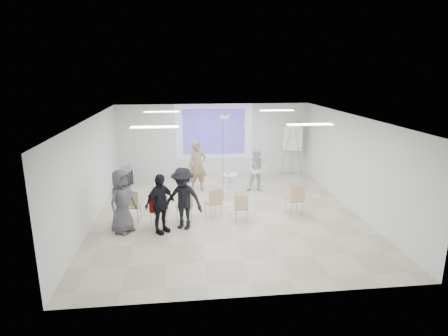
{
  "coord_description": "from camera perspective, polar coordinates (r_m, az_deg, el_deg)",
  "views": [
    {
      "loc": [
        -1.33,
        -10.91,
        4.36
      ],
      "look_at": [
        0.0,
        0.8,
        1.25
      ],
      "focal_mm": 30.0,
      "sensor_mm": 36.0,
      "label": 1
    }
  ],
  "objects": [
    {
      "name": "wall_right",
      "position": [
        12.5,
        19.22,
        0.72
      ],
      "size": [
        0.1,
        9.0,
        3.0
      ],
      "primitive_type": "cube",
      "color": "silver",
      "rests_on": "floor"
    },
    {
      "name": "audience_outer",
      "position": [
        10.54,
        -15.3,
        -4.37
      ],
      "size": [
        1.09,
        1.16,
        2.0
      ],
      "primitive_type": "imported",
      "rotation": [
        0.0,
        0.0,
        0.94
      ],
      "color": "#525257",
      "rests_on": "floor"
    },
    {
      "name": "player_left",
      "position": [
        13.71,
        -4.06,
        0.77
      ],
      "size": [
        0.86,
        0.67,
        2.1
      ],
      "primitive_type": "imported",
      "rotation": [
        0.0,
        0.0,
        0.21
      ],
      "color": "#97795D",
      "rests_on": "floor"
    },
    {
      "name": "chair_left_inner",
      "position": [
        10.99,
        -6.04,
        -5.66
      ],
      "size": [
        0.53,
        0.55,
        0.91
      ],
      "rotation": [
        0.0,
        0.0,
        0.26
      ],
      "color": "tan",
      "rests_on": "floor"
    },
    {
      "name": "ceiling",
      "position": [
        11.07,
        0.47,
        7.98
      ],
      "size": [
        8.0,
        9.0,
        0.1
      ],
      "primitive_type": "cube",
      "color": "white",
      "rests_on": "wall_back"
    },
    {
      "name": "projection_image",
      "position": [
        15.64,
        -1.53,
        5.54
      ],
      "size": [
        2.6,
        0.01,
        1.9
      ],
      "primitive_type": "cube",
      "color": "#4436B7",
      "rests_on": "wall_back"
    },
    {
      "name": "chair_center",
      "position": [
        11.29,
        -1.51,
        -4.99
      ],
      "size": [
        0.57,
        0.59,
        0.92
      ],
      "rotation": [
        0.0,
        0.0,
        0.38
      ],
      "color": "tan",
      "rests_on": "floor"
    },
    {
      "name": "av_cart",
      "position": [
        15.15,
        -14.62,
        -1.15
      ],
      "size": [
        0.54,
        0.47,
        0.71
      ],
      "rotation": [
        0.0,
        0.0,
        0.21
      ],
      "color": "black",
      "rests_on": "floor"
    },
    {
      "name": "fluor_panel_ne",
      "position": [
        13.41,
        8.03,
        8.69
      ],
      "size": [
        1.2,
        0.3,
        0.02
      ],
      "primitive_type": "cube",
      "color": "white",
      "rests_on": "ceiling"
    },
    {
      "name": "laptop",
      "position": [
        11.1,
        -6.14,
        -5.73
      ],
      "size": [
        0.38,
        0.32,
        0.03
      ],
      "primitive_type": "imported",
      "rotation": [
        0.0,
        0.0,
        3.41
      ],
      "color": "black",
      "rests_on": "chair_left_inner"
    },
    {
      "name": "projection_halo",
      "position": [
        15.66,
        -1.53,
        5.55
      ],
      "size": [
        3.2,
        0.01,
        2.3
      ],
      "primitive_type": "cube",
      "color": "silver",
      "rests_on": "wall_back"
    },
    {
      "name": "controller_right",
      "position": [
        13.82,
        4.21,
        1.49
      ],
      "size": [
        0.06,
        0.13,
        0.04
      ],
      "primitive_type": "cube",
      "rotation": [
        0.0,
        0.0,
        -0.16
      ],
      "color": "silver",
      "rests_on": "player_right"
    },
    {
      "name": "audience_mid",
      "position": [
        10.44,
        -6.27,
        -4.05
      ],
      "size": [
        1.48,
        1.19,
        2.01
      ],
      "primitive_type": "imported",
      "rotation": [
        0.0,
        0.0,
        -0.44
      ],
      "color": "black",
      "rests_on": "floor"
    },
    {
      "name": "red_jacket",
      "position": [
        10.67,
        -10.1,
        -5.41
      ],
      "size": [
        0.47,
        0.28,
        0.44
      ],
      "primitive_type": "cube",
      "rotation": [
        0.0,
        0.0,
        0.41
      ],
      "color": "maroon",
      "rests_on": "chair_left_mid"
    },
    {
      "name": "fluor_panel_se",
      "position": [
        10.08,
        12.96,
        6.48
      ],
      "size": [
        1.2,
        0.3,
        0.02
      ],
      "primitive_type": "cube",
      "color": "white",
      "rests_on": "ceiling"
    },
    {
      "name": "wall_back",
      "position": [
        15.78,
        -1.55,
        4.33
      ],
      "size": [
        8.0,
        0.1,
        3.0
      ],
      "primitive_type": "cube",
      "color": "silver",
      "rests_on": "floor"
    },
    {
      "name": "audience_left",
      "position": [
        10.28,
        -9.74,
        -4.76
      ],
      "size": [
        1.27,
        1.25,
        1.92
      ],
      "primitive_type": "imported",
      "rotation": [
        0.0,
        0.0,
        0.75
      ],
      "color": "black",
      "rests_on": "floor"
    },
    {
      "name": "wall_left",
      "position": [
        11.6,
        -19.82,
        -0.38
      ],
      "size": [
        0.1,
        9.0,
        3.0
      ],
      "primitive_type": "cube",
      "color": "silver",
      "rests_on": "floor"
    },
    {
      "name": "controller_left",
      "position": [
        13.89,
        -3.39,
        2.37
      ],
      "size": [
        0.07,
        0.14,
        0.04
      ],
      "primitive_type": "cube",
      "rotation": [
        0.0,
        0.0,
        0.21
      ],
      "color": "silver",
      "rests_on": "player_left"
    },
    {
      "name": "chair_left_mid",
      "position": [
        10.87,
        -9.85,
        -6.03
      ],
      "size": [
        0.57,
        0.59,
        0.91
      ],
      "rotation": [
        0.0,
        0.0,
        0.41
      ],
      "color": "tan",
      "rests_on": "floor"
    },
    {
      "name": "player_right",
      "position": [
        13.69,
        5.12,
        0.01
      ],
      "size": [
        0.95,
        0.81,
        1.77
      ],
      "primitive_type": "imported",
      "rotation": [
        0.0,
        0.0,
        -0.16
      ],
      "color": "white",
      "rests_on": "floor"
    },
    {
      "name": "flipchart_easel",
      "position": [
        16.0,
        10.45,
        4.52
      ],
      "size": [
        0.88,
        0.7,
        2.14
      ],
      "rotation": [
        0.0,
        0.0,
        -0.36
      ],
      "color": "#979A9F",
      "rests_on": "floor"
    },
    {
      "name": "pedestal_table",
      "position": [
        13.67,
        0.89,
        -2.12
      ],
      "size": [
        0.72,
        0.72,
        0.7
      ],
      "rotation": [
        0.0,
        0.0,
        -0.36
      ],
      "color": "white",
      "rests_on": "floor"
    },
    {
      "name": "chair_right_inner",
      "position": [
        10.97,
        2.66,
        -5.78
      ],
      "size": [
        0.47,
        0.5,
        0.87
      ],
      "rotation": [
        0.0,
        0.0,
        -0.17
      ],
      "color": "tan",
      "rests_on": "floor"
    },
    {
      "name": "fluor_panel_sw",
      "position": [
        9.54,
        -10.49,
        6.16
      ],
      "size": [
        1.2,
        0.3,
        0.02
      ],
      "primitive_type": "cube",
      "color": "white",
      "rests_on": "ceiling"
    },
    {
      "name": "floor",
      "position": [
        11.85,
        0.44,
        -7.08
      ],
      "size": [
        8.0,
        9.0,
        0.1
      ],
      "primitive_type": "cube",
      "color": "beige",
      "rests_on": "ground"
    },
    {
      "name": "fluor_panel_nw",
      "position": [
        13.0,
        -9.5,
        8.44
      ],
      "size": [
        1.2,
        0.3,
        0.02
      ],
      "primitive_type": "cube",
      "color": "white",
      "rests_on": "ceiling"
    },
    {
      "name": "ceiling_projector",
      "position": [
        12.6,
        0.09,
        7.15
      ],
      "size": [
        0.3,
        0.25,
        3.0
      ],
      "color": "white",
      "rests_on": "ceiling"
    },
    {
      "name": "chair_right_far",
      "position": [
        11.67,
        10.85,
        -4.46
      ],
      "size": [
        0.52,
        0.55,
        0.96
      ],
      "rotation": [
        0.0,
        0.0,
        0.16
      ],
      "color": "tan",
      "rests_on": "floor"
    },
    {
      "name": "chair_far_left",
      "position": [
        11.23,
        -13.9,
        -5.28
      ],
      "size": [
        0.52,
        0.56,
        1.0
      ],
      "rotation": [
        0.0,
        0.0,
        -0.12
      ],
      "color": "tan",
      "rests_on": "floor"
    }
  ]
}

